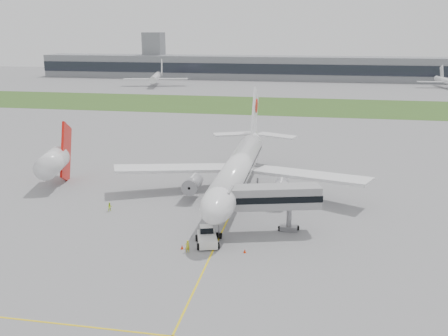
% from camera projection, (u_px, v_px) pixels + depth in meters
% --- Properties ---
extents(ground, '(600.00, 600.00, 0.00)m').
position_uv_depth(ground, '(235.00, 205.00, 88.57)').
color(ground, slate).
rests_on(ground, ground).
extents(apron_markings, '(70.00, 70.00, 0.04)m').
position_uv_depth(apron_markings, '(230.00, 215.00, 83.83)').
color(apron_markings, yellow).
rests_on(apron_markings, ground).
extents(grass_strip, '(600.00, 50.00, 0.02)m').
position_uv_depth(grass_strip, '(282.00, 106.00, 202.25)').
color(grass_strip, '#385720').
rests_on(grass_strip, ground).
extents(terminal_building, '(320.00, 22.30, 14.00)m').
position_uv_depth(terminal_building, '(295.00, 68.00, 304.46)').
color(terminal_building, slate).
rests_on(terminal_building, ground).
extents(control_tower, '(12.00, 12.00, 56.00)m').
position_uv_depth(control_tower, '(155.00, 77.00, 323.93)').
color(control_tower, slate).
rests_on(control_tower, ground).
extents(airliner, '(48.13, 53.95, 17.88)m').
position_uv_depth(airliner, '(239.00, 167.00, 91.66)').
color(airliner, silver).
rests_on(airliner, ground).
extents(pushback_tug, '(4.23, 5.23, 2.38)m').
position_uv_depth(pushback_tug, '(207.00, 237.00, 72.23)').
color(pushback_tug, silver).
rests_on(pushback_tug, ground).
extents(jet_bridge, '(16.14, 8.50, 7.64)m').
position_uv_depth(jet_bridge, '(262.00, 198.00, 74.75)').
color(jet_bridge, gray).
rests_on(jet_bridge, ground).
extents(safety_cone_left, '(0.44, 0.44, 0.61)m').
position_uv_depth(safety_cone_left, '(182.00, 247.00, 70.69)').
color(safety_cone_left, red).
rests_on(safety_cone_left, ground).
extents(safety_cone_right, '(0.41, 0.41, 0.56)m').
position_uv_depth(safety_cone_right, '(245.00, 251.00, 69.47)').
color(safety_cone_right, red).
rests_on(safety_cone_right, ground).
extents(ground_crew_near, '(0.79, 0.75, 1.81)m').
position_uv_depth(ground_crew_near, '(187.00, 246.00, 69.50)').
color(ground_crew_near, gold).
rests_on(ground_crew_near, ground).
extents(ground_crew_far, '(0.97, 0.96, 1.58)m').
position_uv_depth(ground_crew_far, '(110.00, 207.00, 85.21)').
color(ground_crew_far, '#C3ED27').
rests_on(ground_crew_far, ground).
extents(neighbor_aircraft, '(6.45, 15.96, 12.87)m').
position_uv_depth(neighbor_aircraft, '(54.00, 161.00, 97.79)').
color(neighbor_aircraft, red).
rests_on(neighbor_aircraft, ground).
extents(distant_aircraft_left, '(40.67, 37.57, 13.30)m').
position_uv_depth(distant_aircraft_left, '(156.00, 86.00, 272.47)').
color(distant_aircraft_left, silver).
rests_on(distant_aircraft_left, ground).
extents(distant_aircraft_right, '(31.53, 28.62, 10.92)m').
position_uv_depth(distant_aircraft_right, '(444.00, 88.00, 263.75)').
color(distant_aircraft_right, silver).
rests_on(distant_aircraft_right, ground).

